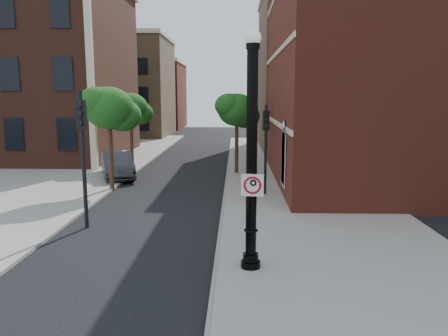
{
  "coord_description": "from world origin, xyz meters",
  "views": [
    {
      "loc": [
        2.66,
        -12.1,
        5.04
      ],
      "look_at": [
        2.25,
        2.0,
        2.72
      ],
      "focal_mm": 35.0,
      "sensor_mm": 36.0,
      "label": 1
    }
  ],
  "objects_px": {
    "no_parking_sign": "(252,185)",
    "traffic_signal_right": "(266,135)",
    "parked_car": "(117,165)",
    "traffic_signal_left": "(82,137)",
    "lamppost": "(252,165)"
  },
  "relations": [
    {
      "from": "lamppost",
      "to": "traffic_signal_left",
      "type": "relative_size",
      "value": 1.3
    },
    {
      "from": "no_parking_sign",
      "to": "parked_car",
      "type": "xyz_separation_m",
      "value": [
        -7.86,
        14.68,
        -1.77
      ]
    },
    {
      "from": "lamppost",
      "to": "traffic_signal_left",
      "type": "xyz_separation_m",
      "value": [
        -6.22,
        4.05,
        0.38
      ]
    },
    {
      "from": "no_parking_sign",
      "to": "traffic_signal_right",
      "type": "relative_size",
      "value": 0.14
    },
    {
      "from": "lamppost",
      "to": "parked_car",
      "type": "bearing_deg",
      "value": 118.38
    },
    {
      "from": "lamppost",
      "to": "traffic_signal_left",
      "type": "distance_m",
      "value": 7.43
    },
    {
      "from": "lamppost",
      "to": "parked_car",
      "type": "relative_size",
      "value": 1.36
    },
    {
      "from": "traffic_signal_left",
      "to": "traffic_signal_right",
      "type": "xyz_separation_m",
      "value": [
        7.24,
        5.6,
        -0.41
      ]
    },
    {
      "from": "lamppost",
      "to": "no_parking_sign",
      "type": "relative_size",
      "value": 10.83
    },
    {
      "from": "lamppost",
      "to": "no_parking_sign",
      "type": "distance_m",
      "value": 0.58
    },
    {
      "from": "traffic_signal_right",
      "to": "lamppost",
      "type": "bearing_deg",
      "value": -107.0
    },
    {
      "from": "no_parking_sign",
      "to": "parked_car",
      "type": "bearing_deg",
      "value": 124.79
    },
    {
      "from": "traffic_signal_left",
      "to": "traffic_signal_right",
      "type": "bearing_deg",
      "value": 40.2
    },
    {
      "from": "lamppost",
      "to": "traffic_signal_right",
      "type": "xyz_separation_m",
      "value": [
        1.03,
        9.66,
        -0.03
      ]
    },
    {
      "from": "parked_car",
      "to": "traffic_signal_right",
      "type": "distance_m",
      "value": 10.37
    }
  ]
}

